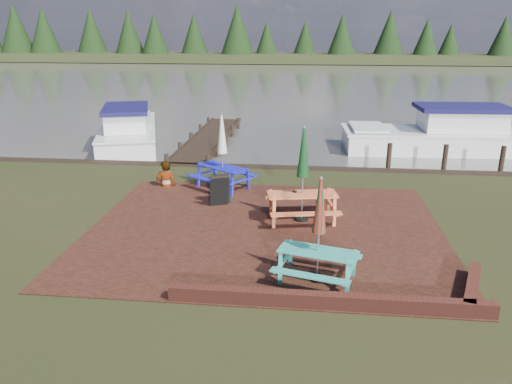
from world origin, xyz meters
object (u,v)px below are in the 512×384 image
object	(u,v)px
picnic_table_blue	(223,163)
chalkboard	(220,191)
picnic_table_red	(302,189)
boat_jetty	(128,132)
boat_near	(441,136)
person	(165,161)
jetty	(210,138)
picnic_table_teal	(318,246)

from	to	relation	value
picnic_table_blue	chalkboard	world-z (taller)	picnic_table_blue
picnic_table_red	boat_jetty	distance (m)	12.14
boat_jetty	boat_near	world-z (taller)	boat_near
boat_jetty	person	xyz separation A→B (m)	(3.63, -6.55, 0.45)
picnic_table_blue	person	size ratio (longest dim) A/B	1.39
picnic_table_red	boat_near	xyz separation A→B (m)	(5.81, 9.39, -0.44)
chalkboard	boat_jetty	world-z (taller)	boat_jetty
jetty	boat_jetty	size ratio (longest dim) A/B	1.23
boat_jetty	boat_near	size ratio (longest dim) A/B	0.91
picnic_table_teal	chalkboard	world-z (taller)	picnic_table_teal
picnic_table_teal	chalkboard	size ratio (longest dim) A/B	2.53
picnic_table_teal	chalkboard	distance (m)	5.10
picnic_table_red	jetty	size ratio (longest dim) A/B	0.28
picnic_table_teal	picnic_table_red	world-z (taller)	picnic_table_red
picnic_table_blue	picnic_table_red	bearing A→B (deg)	-9.84
picnic_table_teal	picnic_table_blue	bearing A→B (deg)	132.18
picnic_table_teal	chalkboard	bearing A→B (deg)	138.25
picnic_table_teal	boat_near	distance (m)	13.80
jetty	boat_jetty	world-z (taller)	boat_jetty
picnic_table_red	jetty	distance (m)	10.53
boat_near	chalkboard	bearing A→B (deg)	132.98
picnic_table_red	person	bearing A→B (deg)	140.17
picnic_table_red	picnic_table_blue	xyz separation A→B (m)	(-2.58, 2.55, -0.05)
chalkboard	jetty	distance (m)	8.80
boat_jetty	picnic_table_blue	bearing A→B (deg)	-67.36
chalkboard	person	distance (m)	2.61
chalkboard	picnic_table_teal	bearing A→B (deg)	-78.95
boat_jetty	person	world-z (taller)	person
boat_near	picnic_table_blue	bearing A→B (deg)	126.40
boat_jetty	picnic_table_red	bearing A→B (deg)	-65.82
picnic_table_teal	chalkboard	xyz separation A→B (m)	(-2.77, 4.27, -0.32)
chalkboard	jetty	size ratio (longest dim) A/B	0.10
picnic_table_teal	picnic_table_red	distance (m)	3.33
picnic_table_teal	picnic_table_red	xyz separation A→B (m)	(-0.39, 3.30, 0.12)
picnic_table_red	person	world-z (taller)	picnic_table_red
picnic_table_blue	boat_near	world-z (taller)	picnic_table_blue
jetty	boat_jetty	bearing A→B (deg)	-172.69
picnic_table_blue	jetty	bearing A→B (deg)	139.57
picnic_table_red	jetty	bearing A→B (deg)	104.44
jetty	picnic_table_blue	bearing A→B (deg)	-75.23
picnic_table_teal	jetty	xyz separation A→B (m)	(-4.81, 12.83, -0.66)
picnic_table_blue	person	bearing A→B (deg)	-143.94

